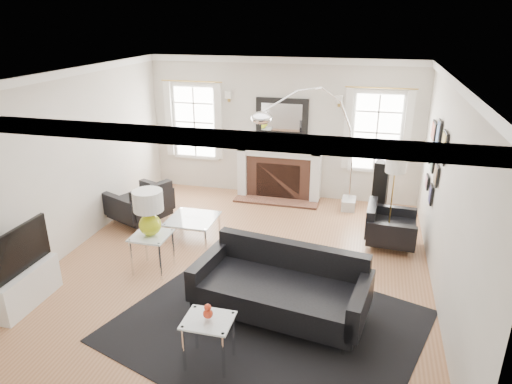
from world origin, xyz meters
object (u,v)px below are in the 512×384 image
(fireplace, at_px, (279,173))
(armchair_right, at_px, (388,228))
(sofa, at_px, (282,287))
(armchair_left, at_px, (142,205))
(gourd_lamp, at_px, (149,210))
(arc_floor_lamp, at_px, (310,148))
(coffee_table, at_px, (193,220))

(fireplace, height_order, armchair_right, fireplace)
(armchair_right, bearing_deg, sofa, -120.72)
(armchair_left, relative_size, gourd_lamp, 1.80)
(gourd_lamp, bearing_deg, sofa, -15.44)
(fireplace, bearing_deg, gourd_lamp, -110.14)
(sofa, relative_size, arc_floor_lamp, 0.90)
(armchair_left, bearing_deg, arc_floor_lamp, 18.82)
(armchair_left, bearing_deg, fireplace, 40.83)
(sofa, height_order, gourd_lamp, gourd_lamp)
(armchair_left, xyz_separation_m, arc_floor_lamp, (2.85, 0.97, 0.98))
(arc_floor_lamp, bearing_deg, gourd_lamp, -128.42)
(armchair_right, xyz_separation_m, arc_floor_lamp, (-1.43, 0.78, 1.03))
(gourd_lamp, height_order, arc_floor_lamp, arc_floor_lamp)
(armchair_left, distance_m, gourd_lamp, 1.83)
(armchair_right, height_order, coffee_table, armchair_right)
(fireplace, height_order, gourd_lamp, gourd_lamp)
(armchair_right, distance_m, coffee_table, 3.23)
(gourd_lamp, bearing_deg, armchair_left, 122.48)
(fireplace, relative_size, armchair_left, 1.39)
(armchair_left, height_order, gourd_lamp, gourd_lamp)
(fireplace, height_order, coffee_table, fireplace)
(fireplace, height_order, sofa, fireplace)
(coffee_table, bearing_deg, fireplace, 63.88)
(fireplace, height_order, arc_floor_lamp, arc_floor_lamp)
(coffee_table, xyz_separation_m, arc_floor_lamp, (1.76, 1.26, 1.03))
(sofa, xyz_separation_m, arc_floor_lamp, (-0.11, 2.99, 0.97))
(armchair_right, bearing_deg, arc_floor_lamp, 151.31)
(fireplace, distance_m, sofa, 3.96)
(coffee_table, height_order, gourd_lamp, gourd_lamp)
(fireplace, relative_size, arc_floor_lamp, 0.68)
(armchair_left, bearing_deg, sofa, -34.25)
(fireplace, distance_m, armchair_right, 2.72)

